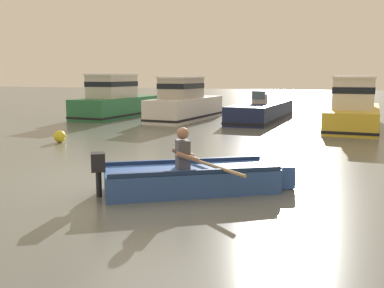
% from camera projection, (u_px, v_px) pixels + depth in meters
% --- Properties ---
extents(ground_plane, '(120.00, 120.00, 0.00)m').
position_uv_depth(ground_plane, '(142.00, 177.00, 9.17)').
color(ground_plane, slate).
extents(rowboat_with_person, '(3.41, 2.56, 1.19)m').
position_uv_depth(rowboat_with_person, '(195.00, 178.00, 8.02)').
color(rowboat_with_person, '#2D519E').
rests_on(rowboat_with_person, ground).
extents(moored_boat_green, '(2.27, 6.07, 2.18)m').
position_uv_depth(moored_boat_green, '(117.00, 101.00, 22.26)').
color(moored_boat_green, '#287042').
rests_on(moored_boat_green, ground).
extents(moored_boat_white, '(2.20, 5.64, 2.06)m').
position_uv_depth(moored_boat_white, '(185.00, 104.00, 20.83)').
color(moored_boat_white, white).
rests_on(moored_boat_white, ground).
extents(moored_boat_navy, '(2.17, 6.84, 1.40)m').
position_uv_depth(moored_boat_navy, '(262.00, 112.00, 20.78)').
color(moored_boat_navy, '#19234C').
rests_on(moored_boat_navy, ground).
extents(moored_boat_yellow, '(2.27, 6.68, 2.08)m').
position_uv_depth(moored_boat_yellow, '(354.00, 109.00, 17.68)').
color(moored_boat_yellow, gold).
rests_on(moored_boat_yellow, ground).
extents(mooring_buoy, '(0.38, 0.38, 0.38)m').
position_uv_depth(mooring_buoy, '(60.00, 136.00, 13.90)').
color(mooring_buoy, yellow).
rests_on(mooring_buoy, ground).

